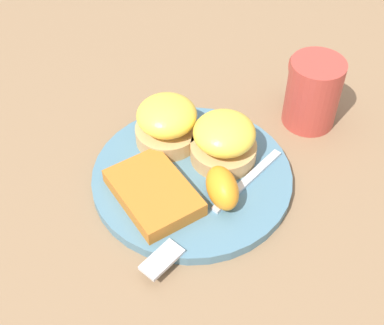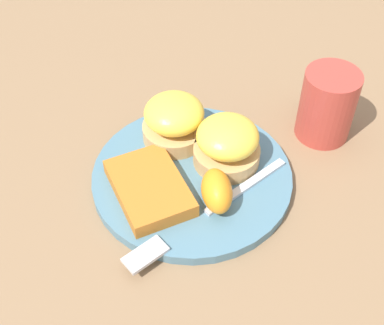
{
  "view_description": "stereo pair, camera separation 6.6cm",
  "coord_description": "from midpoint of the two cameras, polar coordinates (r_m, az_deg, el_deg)",
  "views": [
    {
      "loc": [
        -0.42,
        0.15,
        0.51
      ],
      "look_at": [
        0.0,
        0.0,
        0.03
      ],
      "focal_mm": 50.0,
      "sensor_mm": 36.0,
      "label": 1
    },
    {
      "loc": [
        -0.44,
        0.09,
        0.51
      ],
      "look_at": [
        0.0,
        0.0,
        0.03
      ],
      "focal_mm": 50.0,
      "sensor_mm": 36.0,
      "label": 2
    }
  ],
  "objects": [
    {
      "name": "cup",
      "position": [
        0.74,
        10.26,
        7.3
      ],
      "size": [
        0.11,
        0.07,
        0.1
      ],
      "color": "#B23D33",
      "rests_on": "ground_plane"
    },
    {
      "name": "plate",
      "position": [
        0.68,
        -2.77,
        -1.71
      ],
      "size": [
        0.25,
        0.25,
        0.01
      ],
      "primitive_type": "cylinder",
      "color": "slate",
      "rests_on": "ground_plane"
    },
    {
      "name": "sandwich_benedict_left",
      "position": [
        0.67,
        0.63,
        2.25
      ],
      "size": [
        0.08,
        0.08,
        0.06
      ],
      "color": "tan",
      "rests_on": "plate"
    },
    {
      "name": "fork",
      "position": [
        0.62,
        -1.2,
        -5.9
      ],
      "size": [
        0.13,
        0.22,
        0.0
      ],
      "color": "silver",
      "rests_on": "plate"
    },
    {
      "name": "sandwich_benedict_right",
      "position": [
        0.69,
        -5.39,
        4.14
      ],
      "size": [
        0.08,
        0.08,
        0.06
      ],
      "color": "tan",
      "rests_on": "plate"
    },
    {
      "name": "ground_plane",
      "position": [
        0.68,
        -2.75,
        -2.1
      ],
      "size": [
        1.1,
        1.1,
        0.0
      ],
      "primitive_type": "plane",
      "color": "#846647"
    },
    {
      "name": "hashbrown_patty",
      "position": [
        0.64,
        -7.05,
        -3.35
      ],
      "size": [
        0.13,
        0.1,
        0.02
      ],
      "primitive_type": "cube",
      "rotation": [
        0.0,
        0.0,
        0.22
      ],
      "color": "#B76923",
      "rests_on": "plate"
    },
    {
      "name": "orange_wedge",
      "position": [
        0.62,
        0.26,
        -2.89
      ],
      "size": [
        0.06,
        0.04,
        0.04
      ],
      "primitive_type": "ellipsoid",
      "rotation": [
        0.0,
        0.0,
        6.22
      ],
      "color": "orange",
      "rests_on": "plate"
    }
  ]
}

